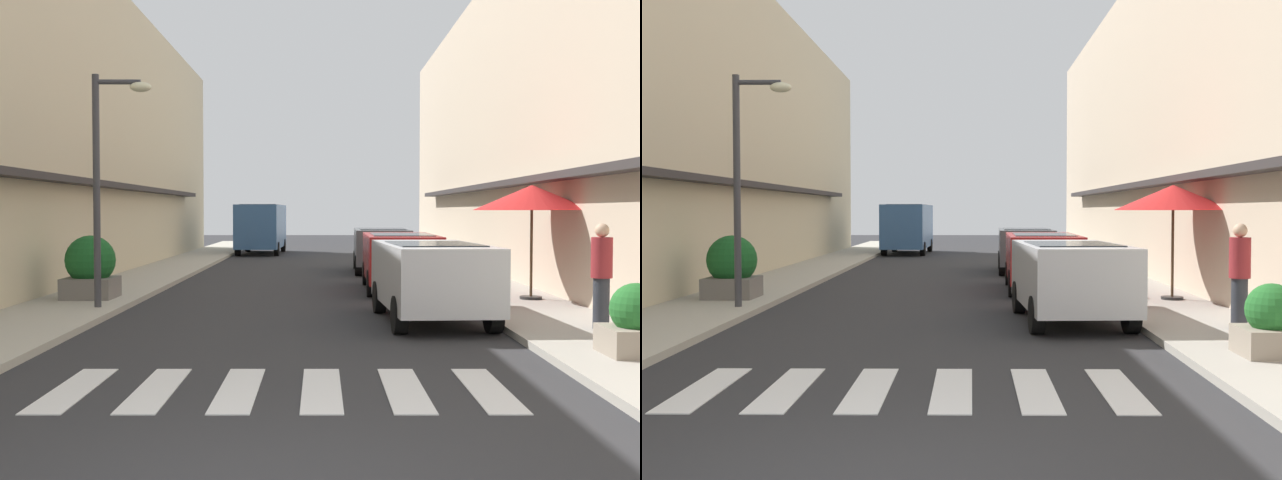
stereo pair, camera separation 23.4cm
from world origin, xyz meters
TOP-DOWN VIEW (x-y plane):
  - ground_plane at (0.00, 15.94)m, footprint 87.69×87.69m
  - sidewalk_left at (-4.69, 15.94)m, footprint 2.27×55.80m
  - sidewalk_right at (4.69, 15.94)m, footprint 2.27×55.80m
  - building_row_left at (-8.32, 16.94)m, footprint 5.50×37.87m
  - building_row_right at (8.32, 16.94)m, footprint 5.50×37.87m
  - crosswalk at (-0.00, 3.50)m, footprint 5.20×2.20m
  - parked_car_near at (2.51, 8.78)m, footprint 1.97×4.07m
  - parked_car_mid at (2.51, 14.31)m, footprint 1.89×4.43m
  - parked_car_far at (2.51, 20.30)m, footprint 1.91×4.39m
  - delivery_van at (-2.36, 31.36)m, footprint 2.16×5.47m
  - street_lamp at (-3.81, 10.09)m, footprint 1.19×0.28m
  - cafe_umbrella at (5.09, 11.47)m, footprint 2.55×2.55m
  - planter_corner at (4.71, 5.00)m, footprint 0.85×0.85m
  - planter_midblock at (-4.64, 11.67)m, footprint 1.10×1.10m
  - pedestrian_walking_near at (5.06, 7.23)m, footprint 0.34×0.34m

SIDE VIEW (x-z plane):
  - ground_plane at x=0.00m, z-range 0.00..0.00m
  - crosswalk at x=0.00m, z-range 0.00..0.01m
  - sidewalk_left at x=-4.69m, z-range 0.00..0.12m
  - sidewalk_right at x=4.69m, z-range 0.00..0.12m
  - planter_corner at x=4.71m, z-range 0.06..1.03m
  - planter_midblock at x=-4.64m, z-range 0.09..1.48m
  - parked_car_near at x=2.51m, z-range 0.19..1.66m
  - parked_car_far at x=2.51m, z-range 0.19..1.66m
  - parked_car_mid at x=2.51m, z-range 0.19..1.66m
  - pedestrian_walking_near at x=5.06m, z-range 0.17..1.90m
  - delivery_van at x=-2.36m, z-range 0.22..2.59m
  - cafe_umbrella at x=5.09m, z-range 1.09..3.59m
  - street_lamp at x=-3.81m, z-range 0.69..5.34m
  - building_row_left at x=-8.32m, z-range 0.00..9.06m
  - building_row_right at x=8.32m, z-range 0.00..9.50m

